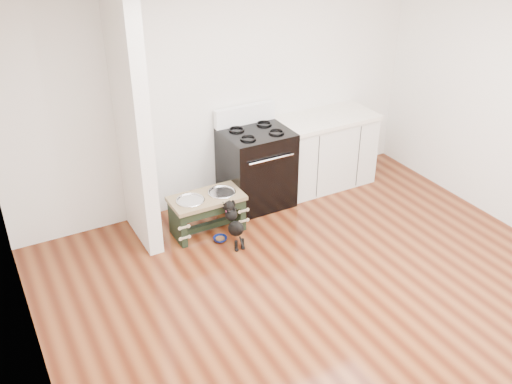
{
  "coord_description": "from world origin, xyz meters",
  "views": [
    {
      "loc": [
        -2.61,
        -3.07,
        3.46
      ],
      "look_at": [
        -0.14,
        1.44,
        0.59
      ],
      "focal_mm": 40.0,
      "sensor_mm": 36.0,
      "label": 1
    }
  ],
  "objects": [
    {
      "name": "partition_wall",
      "position": [
        -1.18,
        2.1,
        1.35
      ],
      "size": [
        0.15,
        0.8,
        2.7
      ],
      "primitive_type": "cube",
      "color": "silver",
      "rests_on": "ground"
    },
    {
      "name": "floor_bowl",
      "position": [
        -0.5,
        1.61,
        0.02
      ],
      "size": [
        0.18,
        0.18,
        0.05
      ],
      "rotation": [
        0.0,
        0.0,
        -0.24
      ],
      "color": "navy",
      "rests_on": "ground"
    },
    {
      "name": "oven_range",
      "position": [
        0.25,
        2.16,
        0.48
      ],
      "size": [
        0.76,
        0.69,
        1.14
      ],
      "color": "black",
      "rests_on": "ground"
    },
    {
      "name": "puppy",
      "position": [
        -0.39,
        1.48,
        0.27
      ],
      "size": [
        0.14,
        0.41,
        0.48
      ],
      "color": "black",
      "rests_on": "ground"
    },
    {
      "name": "ground",
      "position": [
        0.0,
        0.0,
        0.0
      ],
      "size": [
        5.0,
        5.0,
        0.0
      ],
      "primitive_type": "plane",
      "color": "#451A0C",
      "rests_on": "ground"
    },
    {
      "name": "room_shell",
      "position": [
        0.0,
        0.0,
        1.62
      ],
      "size": [
        5.0,
        5.0,
        5.0
      ],
      "color": "silver",
      "rests_on": "ground"
    },
    {
      "name": "dog_feeder",
      "position": [
        -0.53,
        1.85,
        0.31
      ],
      "size": [
        0.79,
        0.42,
        0.45
      ],
      "color": "black",
      "rests_on": "ground"
    },
    {
      "name": "cabinet_run",
      "position": [
        1.23,
        2.18,
        0.45
      ],
      "size": [
        1.24,
        0.64,
        0.91
      ],
      "color": "silver",
      "rests_on": "ground"
    }
  ]
}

